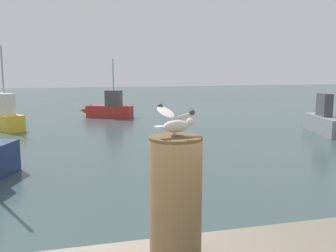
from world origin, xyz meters
TOP-DOWN VIEW (x-y plane):
  - mooring_post at (0.69, -0.42)m, footprint 0.44×0.44m
  - seagull at (0.70, -0.42)m, footprint 0.39×0.57m
  - boat_red at (2.11, 20.60)m, footprint 3.45×2.40m
  - boat_grey at (11.52, 11.81)m, footprint 1.56×3.83m

SIDE VIEW (x-z plane):
  - boat_grey at x=11.52m, z-range -0.38..1.51m
  - boat_red at x=2.11m, z-range -1.27..2.39m
  - mooring_post at x=0.69m, z-range 1.47..2.52m
  - seagull at x=0.70m, z-range 2.52..2.77m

